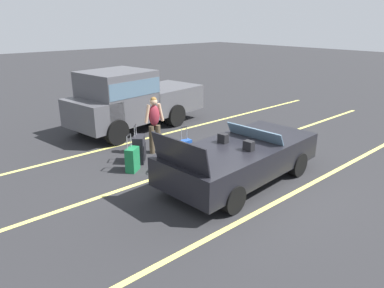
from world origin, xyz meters
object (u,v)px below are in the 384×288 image
suitcase_large_black (139,149)px  suitcase_small_carryon (185,148)px  convertible_car (245,156)px  duffel_bag (163,167)px  suitcase_medium_bright (132,159)px  parked_pickup_truck_near (129,99)px  traveler_person (154,122)px

suitcase_large_black → suitcase_small_carryon: 1.30m
convertible_car → duffel_bag: size_ratio=6.01×
suitcase_medium_bright → duffel_bag: bearing=4.1°
convertible_car → duffel_bag: bearing=125.5°
suitcase_small_carryon → convertible_car: bearing=7.7°
suitcase_large_black → convertible_car: bearing=-21.5°
convertible_car → parked_pickup_truck_near: (0.12, 5.36, 0.51)m
suitcase_large_black → duffel_bag: bearing=-47.2°
convertible_car → traveler_person: (-0.57, 2.90, 0.34)m
suitcase_large_black → suitcase_small_carryon: (1.18, -0.53, -0.11)m
suitcase_medium_bright → duffel_bag: (0.49, -0.63, -0.16)m
suitcase_medium_bright → parked_pickup_truck_near: 3.77m
suitcase_medium_bright → traveler_person: 1.53m
suitcase_large_black → traveler_person: (0.74, 0.31, 0.56)m
duffel_bag → traveler_person: 1.70m
suitcase_large_black → traveler_person: size_ratio=0.63×
traveler_person → suitcase_large_black: bearing=-55.8°
convertible_car → suitcase_medium_bright: convertible_car is taller
suitcase_small_carryon → parked_pickup_truck_near: 3.41m
convertible_car → duffel_bag: 2.08m
duffel_bag → parked_pickup_truck_near: size_ratio=0.14×
suitcase_medium_bright → duffel_bag: 0.81m
suitcase_medium_bright → suitcase_small_carryon: suitcase_medium_bright is taller
suitcase_medium_bright → suitcase_small_carryon: (1.65, -0.14, -0.06)m
suitcase_medium_bright → parked_pickup_truck_near: parked_pickup_truck_near is taller
suitcase_small_carryon → suitcase_large_black: bearing=-110.3°
suitcase_large_black → parked_pickup_truck_near: bearing=104.1°
suitcase_large_black → parked_pickup_truck_near: (1.44, 2.77, 0.74)m
suitcase_small_carryon → suitcase_medium_bright: bearing=-91.0°
traveler_person → parked_pickup_truck_near: size_ratio=0.32×
convertible_car → traveler_person: 2.98m
convertible_car → traveler_person: size_ratio=2.57×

